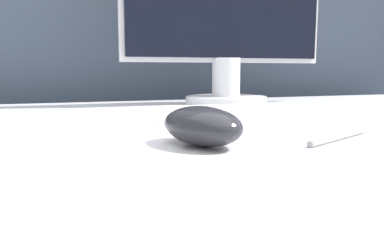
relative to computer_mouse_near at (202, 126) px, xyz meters
name	(u,v)px	position (x,y,z in m)	size (l,w,h in m)	color
partition_panel	(113,152)	(-0.01, 0.80, -0.20)	(5.00, 0.03, 1.10)	#333D4C
computer_mouse_near	(202,126)	(0.00, 0.00, 0.00)	(0.10, 0.13, 0.05)	#232328
keyboard	(135,118)	(-0.04, 0.19, -0.01)	(0.45, 0.13, 0.02)	silver
pen	(339,137)	(0.17, -0.02, -0.02)	(0.13, 0.07, 0.01)	#99999E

